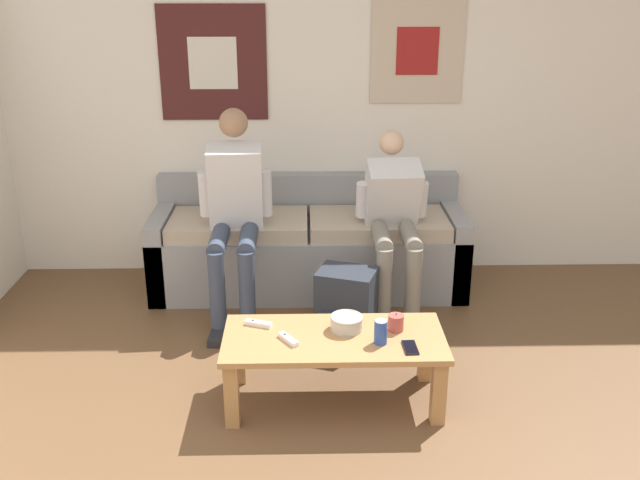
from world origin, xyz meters
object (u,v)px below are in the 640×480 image
object	(u,v)px
game_controller_near_left	(258,324)
cell_phone	(410,347)
coffee_table	(334,348)
drink_can_blue	(381,332)
game_controller_near_right	(288,339)
person_seated_teen	(394,217)
couch	(309,247)
ceramic_bowl	(347,322)
backpack	(346,307)
person_seated_adult	(234,207)
pillar_candle	(396,323)

from	to	relation	value
game_controller_near_left	cell_phone	distance (m)	0.80
coffee_table	drink_can_blue	world-z (taller)	drink_can_blue
drink_can_blue	game_controller_near_right	bearing A→B (deg)	176.51
person_seated_teen	game_controller_near_right	distance (m)	1.35
couch	ceramic_bowl	world-z (taller)	couch
coffee_table	drink_can_blue	size ratio (longest dim) A/B	9.04
backpack	game_controller_near_right	world-z (taller)	backpack
game_controller_near_right	game_controller_near_left	bearing A→B (deg)	132.94
game_controller_near_right	coffee_table	bearing A→B (deg)	11.12
couch	person_seated_adult	size ratio (longest dim) A/B	1.65
coffee_table	cell_phone	size ratio (longest dim) A/B	8.09
person_seated_adult	game_controller_near_right	bearing A→B (deg)	-72.68
person_seated_teen	ceramic_bowl	distance (m)	1.12
person_seated_teen	backpack	distance (m)	0.69
couch	game_controller_near_right	size ratio (longest dim) A/B	15.35
couch	person_seated_teen	bearing A→B (deg)	-32.40
person_seated_teen	backpack	world-z (taller)	person_seated_teen
ceramic_bowl	game_controller_near_right	size ratio (longest dim) A/B	1.23
cell_phone	person_seated_teen	bearing A→B (deg)	87.24
coffee_table	person_seated_adult	distance (m)	1.31
couch	person_seated_adult	xyz separation A→B (m)	(-0.47, -0.36, 0.42)
couch	ceramic_bowl	bearing A→B (deg)	-82.42
couch	pillar_candle	bearing A→B (deg)	-72.73
couch	game_controller_near_left	distance (m)	1.36
game_controller_near_left	person_seated_adult	bearing A→B (deg)	101.54
backpack	ceramic_bowl	xyz separation A→B (m)	(-0.03, -0.59, 0.21)
ceramic_bowl	cell_phone	bearing A→B (deg)	-33.98
pillar_candle	drink_can_blue	size ratio (longest dim) A/B	0.79
pillar_candle	game_controller_near_right	world-z (taller)	pillar_candle
ceramic_bowl	person_seated_teen	bearing A→B (deg)	71.01
backpack	drink_can_blue	world-z (taller)	drink_can_blue
drink_can_blue	game_controller_near_left	distance (m)	0.65
couch	cell_phone	bearing A→B (deg)	-73.07
pillar_candle	game_controller_near_left	bearing A→B (deg)	174.75
cell_phone	ceramic_bowl	bearing A→B (deg)	146.02
coffee_table	game_controller_near_left	bearing A→B (deg)	162.22
person_seated_adult	cell_phone	bearing A→B (deg)	-52.16
pillar_candle	person_seated_adult	bearing A→B (deg)	131.07
drink_can_blue	game_controller_near_left	world-z (taller)	drink_can_blue
backpack	pillar_candle	distance (m)	0.68
coffee_table	pillar_candle	world-z (taller)	pillar_candle
person_seated_adult	game_controller_near_left	bearing A→B (deg)	-78.46
couch	coffee_table	bearing A→B (deg)	-85.44
cell_phone	pillar_candle	bearing A→B (deg)	104.40
coffee_table	ceramic_bowl	xyz separation A→B (m)	(0.07, 0.07, 0.11)
cell_phone	game_controller_near_left	bearing A→B (deg)	161.39
backpack	game_controller_near_right	bearing A→B (deg)	-114.89
backpack	cell_phone	distance (m)	0.85
couch	cell_phone	size ratio (longest dim) A/B	15.44
backpack	drink_can_blue	bearing A→B (deg)	-80.20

